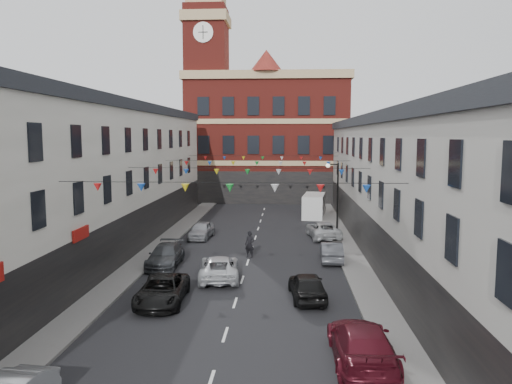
% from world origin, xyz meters
% --- Properties ---
extents(ground, '(160.00, 160.00, 0.00)m').
position_xyz_m(ground, '(0.00, 0.00, 0.00)').
color(ground, black).
rests_on(ground, ground).
extents(pavement_left, '(1.80, 64.00, 0.15)m').
position_xyz_m(pavement_left, '(-6.90, 2.00, 0.07)').
color(pavement_left, '#605E5B').
rests_on(pavement_left, ground).
extents(pavement_right, '(1.80, 64.00, 0.15)m').
position_xyz_m(pavement_right, '(6.90, 2.00, 0.07)').
color(pavement_right, '#605E5B').
rests_on(pavement_right, ground).
extents(terrace_left, '(8.40, 56.00, 10.70)m').
position_xyz_m(terrace_left, '(-11.78, 1.00, 5.35)').
color(terrace_left, beige).
rests_on(terrace_left, ground).
extents(terrace_right, '(8.40, 56.00, 9.70)m').
position_xyz_m(terrace_right, '(11.78, 1.00, 4.85)').
color(terrace_right, '#B6B3AA').
rests_on(terrace_right, ground).
extents(civic_building, '(20.60, 13.30, 18.50)m').
position_xyz_m(civic_building, '(0.00, 37.95, 8.14)').
color(civic_building, maroon).
rests_on(civic_building, ground).
extents(clock_tower, '(5.60, 5.60, 30.00)m').
position_xyz_m(clock_tower, '(-7.50, 35.00, 14.93)').
color(clock_tower, maroon).
rests_on(clock_tower, ground).
extents(distant_hill, '(40.00, 14.00, 10.00)m').
position_xyz_m(distant_hill, '(-4.00, 62.00, 5.00)').
color(distant_hill, '#264821').
rests_on(distant_hill, ground).
extents(street_lamp, '(1.10, 0.36, 6.00)m').
position_xyz_m(street_lamp, '(6.55, 14.00, 3.90)').
color(street_lamp, black).
rests_on(street_lamp, ground).
extents(car_left_c, '(2.40, 4.84, 1.32)m').
position_xyz_m(car_left_c, '(-3.60, -4.26, 0.66)').
color(car_left_c, black).
rests_on(car_left_c, ground).
extents(car_left_d, '(2.00, 4.70, 1.35)m').
position_xyz_m(car_left_d, '(-5.16, 2.79, 0.68)').
color(car_left_d, '#373A3E').
rests_on(car_left_d, ground).
extents(car_left_e, '(1.87, 4.08, 1.35)m').
position_xyz_m(car_left_e, '(-4.35, 11.49, 0.68)').
color(car_left_e, gray).
rests_on(car_left_e, ground).
extents(car_right_c, '(2.21, 5.33, 1.54)m').
position_xyz_m(car_right_c, '(5.28, -10.39, 0.77)').
color(car_right_c, '#53101C').
rests_on(car_right_c, ground).
extents(car_right_d, '(2.06, 4.25, 1.40)m').
position_xyz_m(car_right_d, '(3.60, -3.21, 0.70)').
color(car_right_d, black).
rests_on(car_right_d, ground).
extents(car_right_e, '(1.46, 3.99, 1.30)m').
position_xyz_m(car_right_e, '(5.50, 4.69, 0.65)').
color(car_right_e, '#494C51').
rests_on(car_right_e, ground).
extents(car_right_f, '(2.88, 5.13, 1.35)m').
position_xyz_m(car_right_f, '(5.50, 12.21, 0.68)').
color(car_right_f, '#B5B8BA').
rests_on(car_right_f, ground).
extents(moving_car, '(2.77, 5.05, 1.34)m').
position_xyz_m(moving_car, '(-1.36, 0.14, 0.67)').
color(moving_car, silver).
rests_on(moving_car, ground).
extents(white_van, '(2.68, 5.47, 2.32)m').
position_xyz_m(white_van, '(5.33, 22.85, 1.16)').
color(white_van, silver).
rests_on(white_van, ground).
extents(pedestrian, '(0.78, 0.65, 1.84)m').
position_xyz_m(pedestrian, '(0.04, 5.29, 0.92)').
color(pedestrian, black).
rests_on(pedestrian, ground).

